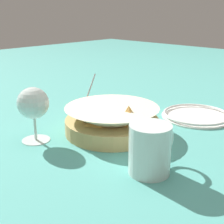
# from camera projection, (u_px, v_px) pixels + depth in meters

# --- Properties ---
(ground_plane) EXTENTS (4.00, 4.00, 0.00)m
(ground_plane) POSITION_uv_depth(u_px,v_px,m) (126.00, 133.00, 0.88)
(ground_plane) COLOR teal
(food_basket) EXTENTS (0.27, 0.27, 0.09)m
(food_basket) POSITION_uv_depth(u_px,v_px,m) (112.00, 121.00, 0.88)
(food_basket) COLOR tan
(food_basket) RESTS_ON ground_plane
(sauce_cup) EXTENTS (0.07, 0.06, 0.12)m
(sauce_cup) POSITION_uv_depth(u_px,v_px,m) (88.00, 104.00, 1.08)
(sauce_cup) COLOR #B7B7BC
(sauce_cup) RESTS_ON ground_plane
(wine_glass) EXTENTS (0.08, 0.08, 0.15)m
(wine_glass) POSITION_uv_depth(u_px,v_px,m) (33.00, 105.00, 0.81)
(wine_glass) COLOR silver
(wine_glass) RESTS_ON ground_plane
(beer_mug) EXTENTS (0.13, 0.09, 0.11)m
(beer_mug) POSITION_uv_depth(u_px,v_px,m) (150.00, 151.00, 0.66)
(beer_mug) COLOR silver
(beer_mug) RESTS_ON ground_plane
(side_plate) EXTENTS (0.22, 0.22, 0.01)m
(side_plate) POSITION_uv_depth(u_px,v_px,m) (196.00, 115.00, 1.01)
(side_plate) COLOR white
(side_plate) RESTS_ON ground_plane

